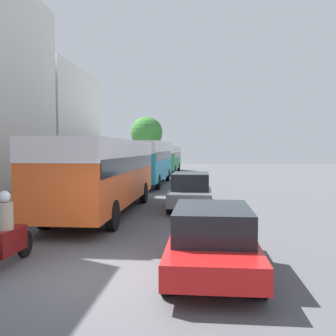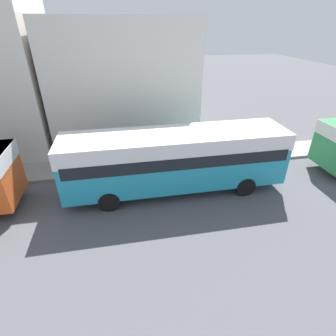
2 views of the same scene
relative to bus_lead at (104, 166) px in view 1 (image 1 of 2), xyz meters
The scene contains 11 objects.
ground_plane 8.03m from the bus_lead, 75.44° to the right, with size 120.00×120.00×0.00m, color #515156.
building_far_terrace 12.91m from the bus_lead, 124.51° to the left, with size 5.95×9.19×8.11m.
bus_lead is the anchor object (origin of this frame).
bus_following 12.57m from the bus_lead, 90.19° to the left, with size 2.58×10.99×3.18m.
bus_third_in_line 26.42m from the bus_lead, 90.02° to the left, with size 2.50×10.67×2.94m.
motorcycle_behind_lead 7.21m from the bus_lead, 92.31° to the right, with size 0.38×2.24×1.73m.
car_crossing 8.26m from the bus_lead, 58.66° to the right, with size 1.87×4.22×1.41m.
car_far_curb 3.98m from the bus_lead, 23.49° to the left, with size 1.86×4.35×1.59m.
pedestrian_near_curb 12.08m from the bus_lead, 102.26° to the left, with size 0.35×0.35×1.76m.
pedestrian_walking_away 3.68m from the bus_lead, 166.74° to the left, with size 0.43×0.43×1.64m.
street_tree 33.19m from the bus_lead, 95.64° to the left, with size 4.11×4.11×6.69m.
Camera 1 is at (2.10, -7.38, 2.64)m, focal length 40.00 mm.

